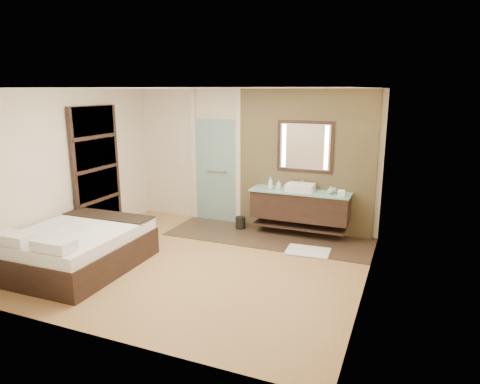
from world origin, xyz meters
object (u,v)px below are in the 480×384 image
at_px(vanity, 300,206).
at_px(bed, 78,248).
at_px(mirror_unit, 305,147).
at_px(waste_bin, 240,223).

height_order(vanity, bed, vanity).
height_order(mirror_unit, waste_bin, mirror_unit).
bearing_deg(bed, mirror_unit, 46.49).
xyz_separation_m(vanity, mirror_unit, (0.00, 0.24, 1.07)).
distance_m(mirror_unit, bed, 4.28).
relative_size(bed, waste_bin, 8.31).
bearing_deg(vanity, mirror_unit, 90.00).
height_order(mirror_unit, bed, mirror_unit).
relative_size(mirror_unit, waste_bin, 4.35).
height_order(vanity, mirror_unit, mirror_unit).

